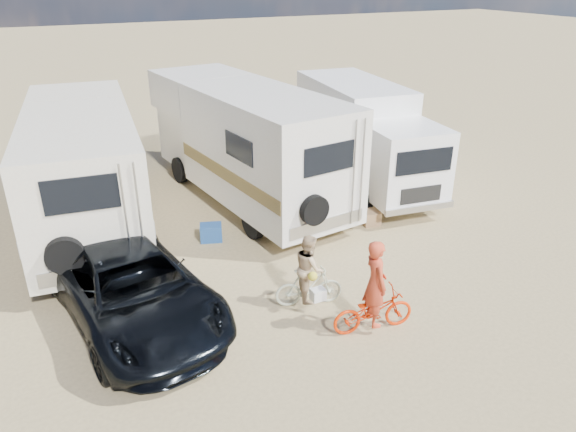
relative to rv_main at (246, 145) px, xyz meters
name	(u,v)px	position (x,y,z in m)	size (l,w,h in m)	color
ground	(356,310)	(-0.19, -6.80, -1.77)	(140.00, 140.00, 0.00)	tan
rv_main	(246,145)	(0.00, 0.00, 0.00)	(2.70, 8.38, 3.54)	white
rv_left	(85,172)	(-4.73, -0.08, -0.11)	(2.68, 8.12, 3.32)	#EDE7CC
box_truck	(365,137)	(4.06, -0.48, -0.14)	(2.29, 7.12, 3.27)	white
dark_suv	(132,287)	(-4.53, -5.03, -1.01)	(2.53, 5.48, 1.52)	black
bike_man	(373,311)	(-0.25, -7.51, -1.32)	(0.59, 1.70, 0.89)	red
bike_woman	(309,287)	(-1.01, -6.15, -1.33)	(0.42, 1.48, 0.89)	beige
rider_man	(375,291)	(-0.25, -7.51, -0.85)	(0.67, 0.44, 1.84)	#D04327
rider_woman	(309,275)	(-1.01, -6.15, -1.02)	(0.73, 0.57, 1.50)	tan
bike_parked	(401,176)	(4.89, -1.49, -1.30)	(0.63, 1.81, 0.95)	#2A2C29
cooler	(211,233)	(-1.96, -2.31, -1.54)	(0.58, 0.42, 0.46)	#204B90
crate	(370,217)	(2.49, -3.30, -1.58)	(0.49, 0.49, 0.39)	#9C764F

